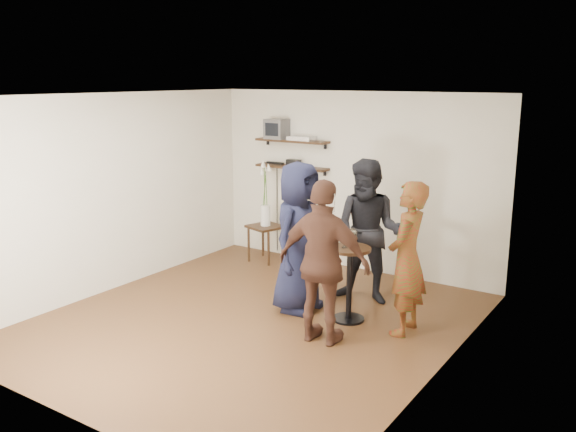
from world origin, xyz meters
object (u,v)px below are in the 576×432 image
(crt_monitor, at_px, (277,129))
(person_plaid, at_px, (407,259))
(person_dark, at_px, (368,232))
(person_brown, at_px, (324,263))
(person_navy, at_px, (299,237))
(radio, at_px, (294,163))
(drinks_table, at_px, (349,274))
(dvd_deck, at_px, (302,138))
(side_table, at_px, (266,231))

(crt_monitor, relative_size, person_plaid, 0.19)
(person_dark, distance_m, person_brown, 1.36)
(person_navy, xyz_separation_m, person_brown, (0.73, -0.65, -0.03))
(person_navy, height_order, person_brown, person_navy)
(radio, height_order, person_plaid, person_plaid)
(person_navy, bearing_deg, drinks_table, -90.00)
(drinks_table, bearing_deg, person_plaid, 3.55)
(person_dark, bearing_deg, person_brown, -92.14)
(crt_monitor, xyz_separation_m, person_dark, (2.09, -1.04, -1.11))
(person_plaid, distance_m, person_dark, 1.00)
(radio, bearing_deg, person_dark, -30.17)
(person_plaid, relative_size, person_dark, 0.94)
(crt_monitor, xyz_separation_m, person_plaid, (2.87, -1.67, -1.16))
(dvd_deck, distance_m, side_table, 1.53)
(radio, relative_size, person_dark, 0.12)
(crt_monitor, distance_m, person_brown, 3.46)
(side_table, bearing_deg, person_dark, -18.99)
(drinks_table, bearing_deg, person_navy, -177.59)
(person_plaid, xyz_separation_m, person_navy, (-1.36, -0.07, 0.06))
(radio, xyz_separation_m, person_dark, (1.79, -1.04, -0.61))
(crt_monitor, bearing_deg, dvd_deck, 0.00)
(crt_monitor, distance_m, radio, 0.58)
(radio, height_order, person_dark, person_dark)
(dvd_deck, bearing_deg, person_dark, -32.29)
(person_navy, bearing_deg, side_table, 44.38)
(dvd_deck, bearing_deg, person_navy, -58.57)
(person_dark, relative_size, person_navy, 0.99)
(dvd_deck, distance_m, person_dark, 2.18)
(dvd_deck, xyz_separation_m, radio, (-0.14, 0.00, -0.38))
(person_dark, xyz_separation_m, person_navy, (-0.58, -0.70, 0.01))
(side_table, xyz_separation_m, person_plaid, (2.88, -1.35, 0.39))
(drinks_table, height_order, person_brown, person_brown)
(crt_monitor, xyz_separation_m, side_table, (-0.01, -0.32, -1.55))
(drinks_table, distance_m, person_brown, 0.75)
(crt_monitor, bearing_deg, person_navy, -49.15)
(person_dark, bearing_deg, dvd_deck, 139.40)
(person_dark, bearing_deg, drinks_table, -90.00)
(radio, xyz_separation_m, side_table, (-0.31, -0.32, -1.05))
(radio, bearing_deg, side_table, -133.97)
(dvd_deck, bearing_deg, person_plaid, -34.59)
(side_table, bearing_deg, drinks_table, -32.43)
(dvd_deck, relative_size, person_navy, 0.22)
(crt_monitor, distance_m, side_table, 1.58)
(dvd_deck, bearing_deg, crt_monitor, 180.00)
(drinks_table, height_order, person_dark, person_dark)
(person_plaid, relative_size, person_navy, 0.94)
(person_plaid, xyz_separation_m, person_dark, (-0.78, 0.63, 0.05))
(dvd_deck, height_order, drinks_table, dvd_deck)
(person_plaid, bearing_deg, person_navy, -90.57)
(radio, bearing_deg, person_navy, -55.26)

